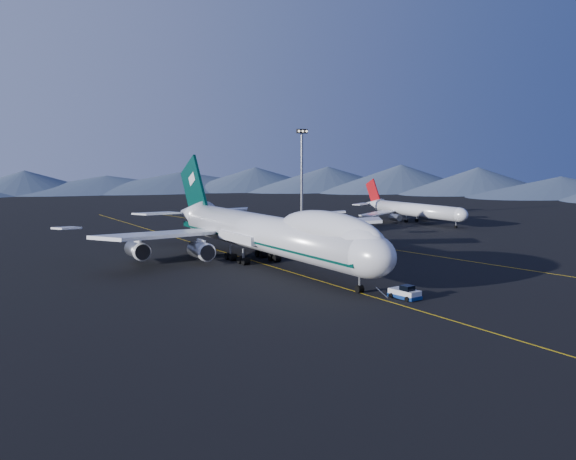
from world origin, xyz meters
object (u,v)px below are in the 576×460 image
second_jet (413,210)px  floodlight_mast (302,176)px  boeing_747 (267,232)px  service_van (341,238)px  pushback_tug (405,294)px

second_jet → floodlight_mast: (-29.06, 13.43, 9.72)m
boeing_747 → second_jet: 80.78m
service_van → second_jet: bearing=31.4°
service_van → floodlight_mast: 38.26m
pushback_tug → floodlight_mast: floodlight_mast is taller
pushback_tug → service_van: 58.15m
boeing_747 → service_van: size_ratio=15.68×
pushback_tug → floodlight_mast: 94.79m
service_van → boeing_747: bearing=-143.8°
pushback_tug → second_jet: second_jet is taller
service_van → floodlight_mast: floodlight_mast is taller
boeing_747 → service_van: bearing=32.2°
service_van → floodlight_mast: (11.24, 34.30, 12.69)m
second_jet → floodlight_mast: floodlight_mast is taller
boeing_747 → service_van: boeing_747 is taller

